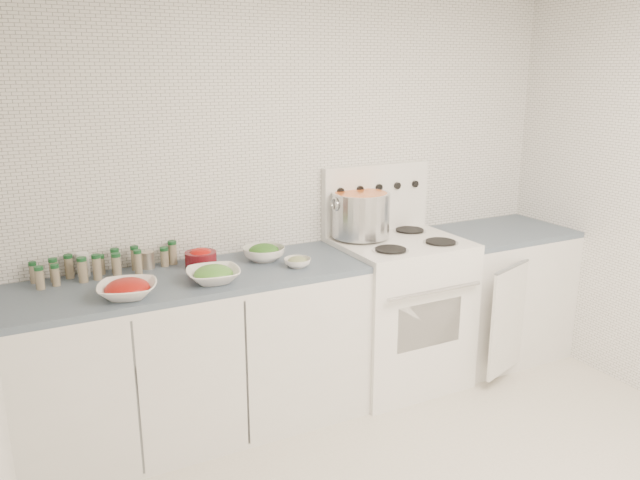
{
  "coord_description": "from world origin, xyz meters",
  "views": [
    {
      "loc": [
        -1.65,
        -1.86,
        1.94
      ],
      "look_at": [
        -0.09,
        1.14,
        1.02
      ],
      "focal_mm": 35.0,
      "sensor_mm": 36.0,
      "label": 1
    }
  ],
  "objects_px": {
    "stock_pot": "(361,213)",
    "bowl_snowpea": "(213,274)",
    "stove": "(397,307)",
    "bowl_tomato": "(127,289)"
  },
  "relations": [
    {
      "from": "stock_pot",
      "to": "bowl_snowpea",
      "type": "xyz_separation_m",
      "value": [
        -1.04,
        -0.29,
        -0.15
      ]
    },
    {
      "from": "stove",
      "to": "bowl_snowpea",
      "type": "height_order",
      "value": "stove"
    },
    {
      "from": "bowl_tomato",
      "to": "bowl_snowpea",
      "type": "relative_size",
      "value": 1.13
    },
    {
      "from": "bowl_snowpea",
      "to": "stock_pot",
      "type": "bearing_deg",
      "value": 15.41
    },
    {
      "from": "bowl_snowpea",
      "to": "stove",
      "type": "bearing_deg",
      "value": 6.17
    },
    {
      "from": "bowl_snowpea",
      "to": "bowl_tomato",
      "type": "bearing_deg",
      "value": -176.71
    },
    {
      "from": "stove",
      "to": "bowl_tomato",
      "type": "bearing_deg",
      "value": -174.57
    },
    {
      "from": "stove",
      "to": "stock_pot",
      "type": "distance_m",
      "value": 0.64
    },
    {
      "from": "stove",
      "to": "bowl_tomato",
      "type": "relative_size",
      "value": 3.94
    },
    {
      "from": "stock_pot",
      "to": "stove",
      "type": "bearing_deg",
      "value": -39.09
    }
  ]
}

